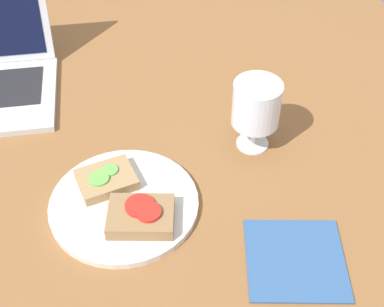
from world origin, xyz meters
The scene contains 6 objects.
wooden_table centered at (0.00, 0.00, 1.50)cm, with size 140.00×140.00×3.00cm, color brown.
plate centered at (-1.63, -7.66, 3.61)cm, with size 25.12×25.12×1.22cm, color silver.
sandwich_with_tomato centered at (0.99, -12.23, 5.56)cm, with size 11.75×9.58×3.02cm.
sandwich_with_cucumber centered at (-4.23, -3.05, 5.24)cm, with size 11.23×9.83×2.32cm.
wine_glass centered at (23.35, 3.99, 12.06)cm, with size 8.72×8.72×13.96cm.
napkin centered at (23.77, -22.58, 3.20)cm, with size 15.13×15.11×0.40cm, color #33598C.
Camera 1 is at (0.63, -67.22, 72.29)cm, focal length 50.00 mm.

